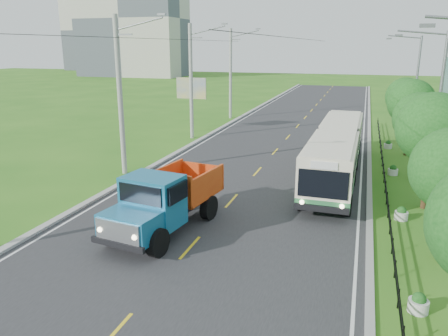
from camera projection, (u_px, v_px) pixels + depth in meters
The scene contains 26 objects.
ground at pixel (190, 248), 18.23m from camera, with size 240.00×240.00×0.00m, color #2C6818.
road at pixel (280, 146), 36.56m from camera, with size 14.00×120.00×0.02m, color #28282B.
curb_left at pixel (199, 140), 38.66m from camera, with size 0.40×120.00×0.15m, color #9E9E99.
curb_right at pixel (369, 152), 34.45m from camera, with size 0.30×120.00×0.10m, color #9E9E99.
edge_line_left at pixel (205, 141), 38.51m from camera, with size 0.12×120.00×0.00m, color silver.
edge_line_right at pixel (363, 152), 34.61m from camera, with size 0.12×120.00×0.00m, color silver.
centre_dash at pixel (190, 247), 18.23m from camera, with size 0.12×2.20×0.00m, color yellow.
railing_right at pixel (383, 170), 28.64m from camera, with size 0.04×40.00×0.60m, color black.
pole_near at pixel (120, 96), 27.53m from camera, with size 3.51×0.32×10.00m.
pole_mid at pixel (191, 81), 38.53m from camera, with size 3.51×0.32×10.00m.
pole_far at pixel (231, 73), 49.53m from camera, with size 3.51×0.32×10.00m.
tree_third at pixel (434, 132), 21.72m from camera, with size 3.60×3.62×6.00m.
tree_fourth at pixel (420, 121), 27.33m from camera, with size 3.24×3.31×5.40m.
tree_fifth at pixel (412, 105), 32.76m from camera, with size 3.48×3.52×5.80m.
tree_back at pixel (405, 99), 38.31m from camera, with size 3.30×3.36×5.50m.
streetlight_mid at pixel (437, 101), 26.61m from camera, with size 3.02×0.20×9.07m.
streetlight_far at pixel (415, 83), 39.45m from camera, with size 3.02×0.20×9.07m.
planter_front at pixel (418, 304), 13.80m from camera, with size 0.64×0.64×0.67m.
planter_near at pixel (401, 214), 21.13m from camera, with size 0.64×0.64×0.67m.
planter_mid at pixel (393, 171), 28.46m from camera, with size 0.64×0.64×0.67m.
planter_far at pixel (388, 145), 35.80m from camera, with size 0.64×0.64×0.67m.
billboard_left at pixel (191, 92), 41.98m from camera, with size 3.00×0.20×5.20m.
apartment_near at pixel (132, 19), 117.41m from camera, with size 28.00×14.00×30.00m, color #B7B2A3.
apartment_far at pixel (104, 31), 148.22m from camera, with size 24.00×14.00×26.00m, color #B7B2A3.
bus at pixel (337, 149), 27.61m from camera, with size 2.84×16.07×3.09m.
dump_truck at pixel (165, 197), 19.57m from camera, with size 3.47×7.02×2.83m.
Camera 1 is at (6.43, -15.42, 8.16)m, focal length 35.00 mm.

